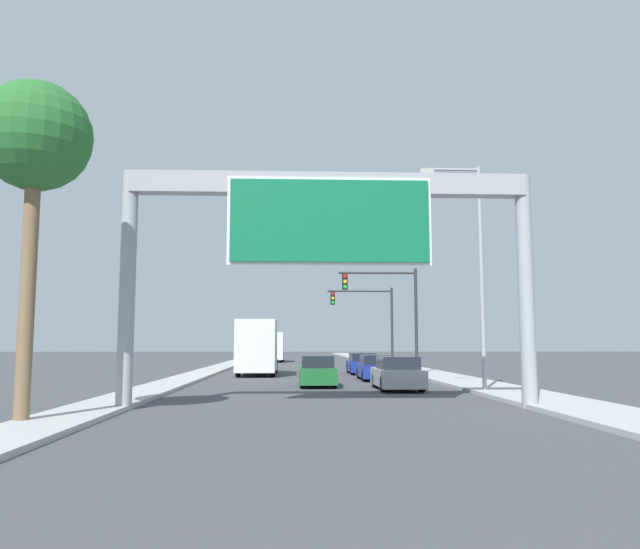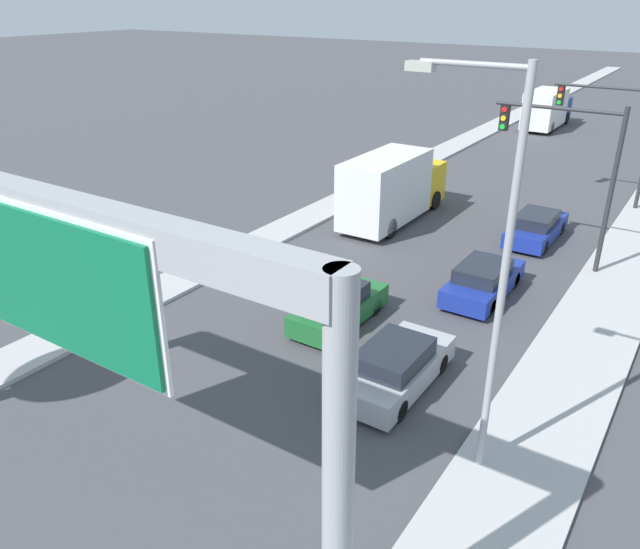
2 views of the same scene
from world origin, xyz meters
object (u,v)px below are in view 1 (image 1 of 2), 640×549
object	(u,v)px
traffic_light_near_intersection	(392,303)
car_far_center	(317,372)
truck_box_primary	(273,347)
car_near_center	(376,368)
traffic_light_mid_block	(371,313)
car_mid_center	(362,364)
sign_gantry	(329,226)
street_lamp_right	(474,259)
truck_box_secondary	(258,348)
palm_tree_foreground	(35,142)
car_far_right	(397,374)

from	to	relation	value
traffic_light_near_intersection	car_far_center	bearing A→B (deg)	-118.57
car_far_center	truck_box_primary	world-z (taller)	truck_box_primary
car_near_center	truck_box_primary	xyz separation A→B (m)	(-7.00, 34.34, 0.97)
car_far_center	traffic_light_mid_block	bearing A→B (deg)	75.41
car_mid_center	truck_box_primary	world-z (taller)	truck_box_primary
car_mid_center	sign_gantry	bearing A→B (deg)	-98.80
sign_gantry	traffic_light_near_intersection	world-z (taller)	sign_gantry
truck_box_primary	car_far_center	bearing A→B (deg)	-84.91
car_near_center	traffic_light_mid_block	xyz separation A→B (m)	(1.59, 14.59, 3.80)
traffic_light_near_intersection	street_lamp_right	xyz separation A→B (m)	(1.35, -13.92, 0.99)
truck_box_primary	traffic_light_mid_block	world-z (taller)	traffic_light_mid_block
car_near_center	truck_box_primary	distance (m)	35.06
street_lamp_right	truck_box_secondary	bearing A→B (deg)	123.67
traffic_light_mid_block	sign_gantry	bearing A→B (deg)	-99.60
car_near_center	palm_tree_foreground	distance (m)	23.27
car_near_center	car_mid_center	bearing A→B (deg)	90.00
truck_box_secondary	palm_tree_foreground	distance (m)	25.85
truck_box_primary	truck_box_secondary	world-z (taller)	truck_box_secondary
car_far_right	traffic_light_near_intersection	bearing A→B (deg)	81.88
car_near_center	car_mid_center	size ratio (longest dim) A/B	0.98
car_far_center	traffic_light_near_intersection	world-z (taller)	traffic_light_near_intersection
car_far_center	street_lamp_right	world-z (taller)	street_lamp_right
traffic_light_near_intersection	traffic_light_mid_block	bearing A→B (deg)	90.66
car_far_right	car_mid_center	size ratio (longest dim) A/B	0.97
traffic_light_near_intersection	palm_tree_foreground	size ratio (longest dim) A/B	0.77
car_near_center	traffic_light_near_intersection	world-z (taller)	traffic_light_near_intersection
palm_tree_foreground	street_lamp_right	xyz separation A→B (m)	(14.58, 9.73, -1.73)
sign_gantry	car_near_center	size ratio (longest dim) A/B	2.93
truck_box_secondary	traffic_light_mid_block	bearing A→B (deg)	45.80
traffic_light_near_intersection	traffic_light_mid_block	xyz separation A→B (m)	(-0.11, 10.00, -0.21)
car_near_center	traffic_light_near_intersection	size ratio (longest dim) A/B	0.66
car_far_right	traffic_light_mid_block	xyz separation A→B (m)	(1.59, 21.94, 3.77)
car_near_center	car_far_center	world-z (taller)	car_far_center
car_far_right	car_far_center	bearing A→B (deg)	145.72
traffic_light_mid_block	truck_box_primary	bearing A→B (deg)	113.51
car_far_right	traffic_light_near_intersection	xyz separation A→B (m)	(1.70, 11.94, 3.98)
car_far_center	truck_box_secondary	xyz separation A→B (m)	(-3.50, 10.73, 1.09)
truck_box_primary	palm_tree_foreground	size ratio (longest dim) A/B	0.85
sign_gantry	palm_tree_foreground	distance (m)	8.91
traffic_light_mid_block	street_lamp_right	size ratio (longest dim) A/B	0.67
truck_box_primary	truck_box_secondary	size ratio (longest dim) A/B	0.98
car_near_center	car_far_right	distance (m)	7.35
traffic_light_mid_block	palm_tree_foreground	size ratio (longest dim) A/B	0.73
car_mid_center	traffic_light_near_intersection	distance (m)	5.03
car_far_center	palm_tree_foreground	bearing A→B (deg)	-119.67
truck_box_secondary	traffic_light_mid_block	size ratio (longest dim) A/B	1.20
sign_gantry	truck_box_secondary	distance (m)	21.94
truck_box_primary	sign_gantry	bearing A→B (deg)	-85.98
car_far_center	traffic_light_near_intersection	size ratio (longest dim) A/B	0.62
truck_box_secondary	street_lamp_right	world-z (taller)	street_lamp_right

